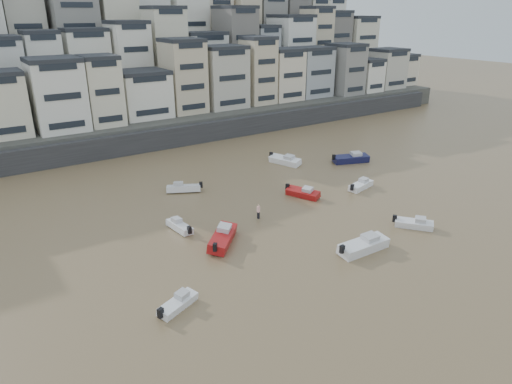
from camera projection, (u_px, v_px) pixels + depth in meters
harbor_wall at (156, 139)px, 78.83m from camera, size 140.00×3.00×3.50m
hillside at (105, 53)px, 107.82m from camera, size 141.04×66.00×50.00m
boat_a at (364, 244)px, 45.27m from camera, size 6.16×2.13×1.67m
boat_b at (414, 223)px, 50.31m from camera, size 3.90×4.39×1.21m
boat_c at (223, 236)px, 46.79m from camera, size 5.78×5.88×1.69m
boat_d at (361, 184)px, 61.41m from camera, size 4.96×2.60×1.29m
boat_e at (303, 192)px, 58.64m from camera, size 3.32×5.08×1.32m
boat_f at (180, 225)px, 49.81m from camera, size 1.85×4.38×1.16m
boat_g at (351, 157)px, 71.96m from camera, size 6.58×3.99×1.71m
boat_h at (184, 187)px, 60.34m from camera, size 5.06×3.62×1.33m
boat_i at (285, 159)px, 71.17m from camera, size 3.56×5.95×1.54m
boat_j at (178, 302)px, 36.63m from camera, size 4.28×2.84×1.11m
person_pink at (258, 212)px, 52.45m from camera, size 0.44×0.44×1.74m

